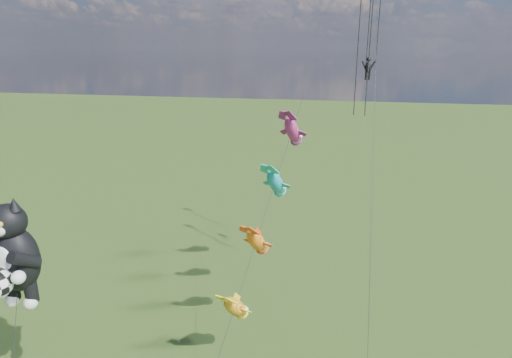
# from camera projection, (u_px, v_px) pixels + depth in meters

# --- Properties ---
(cat_kite_rig) EXTENTS (2.74, 4.25, 12.54)m
(cat_kite_rig) POSITION_uv_depth(u_px,v_px,m) (11.00, 255.00, 21.14)
(cat_kite_rig) COLOR brown
(cat_kite_rig) RESTS_ON ground
(fish_windsock_rig) EXTENTS (4.06, 15.54, 16.36)m
(fish_windsock_rig) POSITION_uv_depth(u_px,v_px,m) (266.00, 211.00, 27.74)
(fish_windsock_rig) COLOR brown
(fish_windsock_rig) RESTS_ON ground
(parafoil_rig) EXTENTS (1.78, 17.54, 27.65)m
(parafoil_rig) POSITION_uv_depth(u_px,v_px,m) (370.00, 43.00, 28.59)
(parafoil_rig) COLOR brown
(parafoil_rig) RESTS_ON ground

